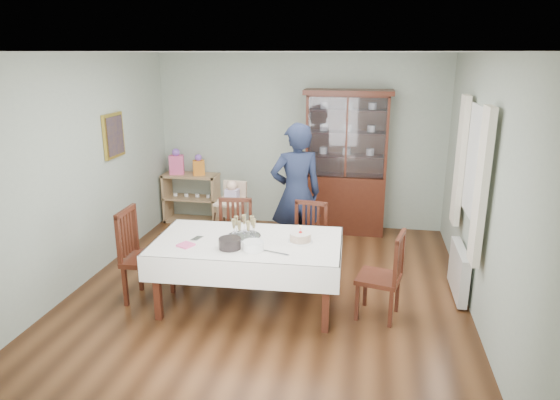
% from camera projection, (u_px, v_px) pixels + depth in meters
% --- Properties ---
extents(floor, '(5.00, 5.00, 0.00)m').
position_uv_depth(floor, '(268.00, 291.00, 5.86)').
color(floor, '#593319').
rests_on(floor, ground).
extents(room_shell, '(5.00, 5.00, 5.00)m').
position_uv_depth(room_shell, '(276.00, 140.00, 5.87)').
color(room_shell, '#9EAA99').
rests_on(room_shell, floor).
extents(dining_table, '(2.04, 1.22, 0.76)m').
position_uv_depth(dining_table, '(248.00, 272.00, 5.45)').
color(dining_table, '#411C10').
rests_on(dining_table, floor).
extents(china_cabinet, '(1.30, 0.48, 2.18)m').
position_uv_depth(china_cabinet, '(346.00, 161.00, 7.54)').
color(china_cabinet, '#411C10').
rests_on(china_cabinet, floor).
extents(sideboard, '(0.90, 0.38, 0.80)m').
position_uv_depth(sideboard, '(192.00, 198.00, 8.19)').
color(sideboard, tan).
rests_on(sideboard, floor).
extents(picture_frame, '(0.04, 0.48, 0.58)m').
position_uv_depth(picture_frame, '(114.00, 136.00, 6.52)').
color(picture_frame, gold).
rests_on(picture_frame, room_shell).
extents(window, '(0.04, 1.02, 1.22)m').
position_uv_depth(window, '(477.00, 164.00, 5.32)').
color(window, white).
rests_on(window, room_shell).
extents(curtain_left, '(0.07, 0.30, 1.55)m').
position_uv_depth(curtain_left, '(481.00, 188.00, 4.78)').
color(curtain_left, silver).
rests_on(curtain_left, room_shell).
extents(curtain_right, '(0.07, 0.30, 1.55)m').
position_uv_depth(curtain_right, '(460.00, 161.00, 5.95)').
color(curtain_right, silver).
rests_on(curtain_right, room_shell).
extents(radiator, '(0.10, 0.80, 0.55)m').
position_uv_depth(radiator, '(459.00, 271.00, 5.69)').
color(radiator, white).
rests_on(radiator, floor).
extents(chair_far_left, '(0.48, 0.48, 0.96)m').
position_uv_depth(chair_far_left, '(234.00, 255.00, 6.19)').
color(chair_far_left, '#411C10').
rests_on(chair_far_left, floor).
extents(chair_far_right, '(0.47, 0.47, 0.95)m').
position_uv_depth(chair_far_right, '(307.00, 257.00, 6.11)').
color(chair_far_right, '#411C10').
rests_on(chair_far_right, floor).
extents(chair_end_left, '(0.48, 0.48, 1.06)m').
position_uv_depth(chair_end_left, '(147.00, 273.00, 5.59)').
color(chair_end_left, '#411C10').
rests_on(chair_end_left, floor).
extents(chair_end_right, '(0.51, 0.51, 0.95)m').
position_uv_depth(chair_end_right, '(380.00, 292.00, 5.23)').
color(chair_end_right, '#411C10').
rests_on(chair_end_right, floor).
extents(woman, '(0.80, 0.67, 1.86)m').
position_uv_depth(woman, '(296.00, 194.00, 6.47)').
color(woman, black).
rests_on(woman, floor).
extents(high_chair, '(0.49, 0.49, 1.01)m').
position_uv_depth(high_chair, '(233.00, 223.00, 6.99)').
color(high_chair, black).
rests_on(high_chair, floor).
extents(champagne_tray, '(0.36, 0.36, 0.22)m').
position_uv_depth(champagne_tray, '(244.00, 232.00, 5.42)').
color(champagne_tray, silver).
rests_on(champagne_tray, dining_table).
extents(birthday_cake, '(0.27, 0.27, 0.18)m').
position_uv_depth(birthday_cake, '(300.00, 237.00, 5.29)').
color(birthday_cake, white).
rests_on(birthday_cake, dining_table).
extents(plate_stack_dark, '(0.28, 0.28, 0.11)m').
position_uv_depth(plate_stack_dark, '(230.00, 243.00, 5.11)').
color(plate_stack_dark, black).
rests_on(plate_stack_dark, dining_table).
extents(plate_stack_white, '(0.22, 0.22, 0.09)m').
position_uv_depth(plate_stack_white, '(253.00, 246.00, 5.07)').
color(plate_stack_white, white).
rests_on(plate_stack_white, dining_table).
extents(napkin_stack, '(0.19, 0.19, 0.02)m').
position_uv_depth(napkin_stack, '(186.00, 245.00, 5.19)').
color(napkin_stack, '#F05892').
rests_on(napkin_stack, dining_table).
extents(cutlery, '(0.13, 0.16, 0.01)m').
position_uv_depth(cutlery, '(194.00, 238.00, 5.40)').
color(cutlery, silver).
rests_on(cutlery, dining_table).
extents(cake_knife, '(0.28, 0.11, 0.01)m').
position_uv_depth(cake_knife, '(276.00, 253.00, 5.00)').
color(cake_knife, silver).
rests_on(cake_knife, dining_table).
extents(gift_bag_pink, '(0.25, 0.20, 0.42)m').
position_uv_depth(gift_bag_pink, '(176.00, 163.00, 8.04)').
color(gift_bag_pink, '#F05892').
rests_on(gift_bag_pink, sideboard).
extents(gift_bag_orange, '(0.22, 0.19, 0.34)m').
position_uv_depth(gift_bag_orange, '(199.00, 166.00, 7.99)').
color(gift_bag_orange, orange).
rests_on(gift_bag_orange, sideboard).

